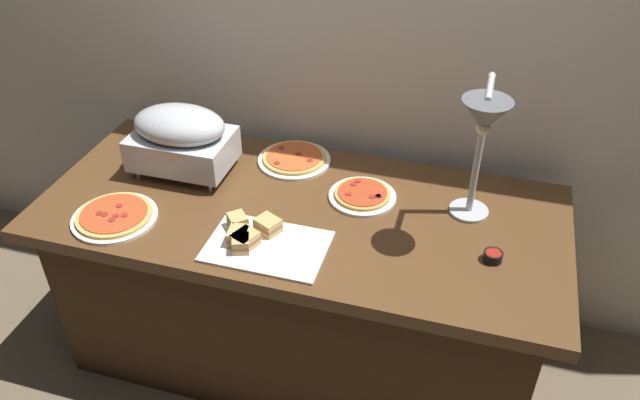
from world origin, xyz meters
name	(u,v)px	position (x,y,z in m)	size (l,w,h in m)	color
ground_plane	(303,348)	(0.00, 0.00, 0.00)	(8.00, 8.00, 0.00)	brown
back_wall	(338,41)	(0.00, 0.50, 1.20)	(4.40, 0.04, 2.40)	beige
buffet_table	(302,283)	(0.00, 0.00, 0.39)	(1.90, 0.84, 0.76)	brown
chafing_dish	(181,137)	(-0.50, 0.11, 0.91)	(0.38, 0.25, 0.27)	#B7BABF
heat_lamp	(483,128)	(0.59, 0.00, 1.18)	(0.15, 0.32, 0.54)	#B7BABF
pizza_plate_front	(362,195)	(0.20, 0.12, 0.77)	(0.25, 0.25, 0.03)	white
pizza_plate_center	(114,216)	(-0.61, -0.25, 0.77)	(0.30, 0.30, 0.03)	white
pizza_plate_raised_stand	(294,159)	(-0.12, 0.29, 0.77)	(0.29, 0.29, 0.03)	white
sandwich_platter	(257,239)	(-0.07, -0.24, 0.78)	(0.40, 0.27, 0.06)	white
sauce_cup_near	(493,256)	(0.69, -0.10, 0.78)	(0.06, 0.06, 0.03)	black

